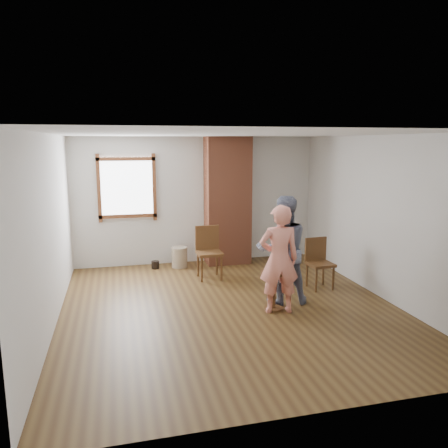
% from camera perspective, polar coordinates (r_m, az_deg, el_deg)
% --- Properties ---
extents(ground, '(5.50, 5.50, 0.00)m').
position_cam_1_polar(ground, '(6.77, 0.81, -10.87)').
color(ground, brown).
rests_on(ground, ground).
extents(room_shell, '(5.04, 5.52, 2.62)m').
position_cam_1_polar(room_shell, '(6.91, -0.89, 5.03)').
color(room_shell, silver).
rests_on(room_shell, ground).
extents(brick_chimney, '(0.90, 0.50, 2.60)m').
position_cam_1_polar(brick_chimney, '(8.95, 0.47, 3.02)').
color(brick_chimney, '#B05C3E').
rests_on(brick_chimney, ground).
extents(stoneware_crock, '(0.37, 0.37, 0.41)m').
position_cam_1_polar(stoneware_crock, '(8.87, -5.84, -4.32)').
color(stoneware_crock, tan).
rests_on(stoneware_crock, ground).
extents(dark_pot, '(0.18, 0.18, 0.15)m').
position_cam_1_polar(dark_pot, '(8.85, -8.96, -5.28)').
color(dark_pot, black).
rests_on(dark_pot, ground).
extents(dining_chair_left, '(0.45, 0.45, 0.96)m').
position_cam_1_polar(dining_chair_left, '(8.09, -2.04, -3.29)').
color(dining_chair_left, brown).
rests_on(dining_chair_left, ground).
extents(dining_chair_right, '(0.43, 0.43, 0.86)m').
position_cam_1_polar(dining_chair_right, '(7.72, 12.23, -4.63)').
color(dining_chair_right, brown).
rests_on(dining_chair_right, ground).
extents(side_table, '(0.40, 0.40, 0.60)m').
position_cam_1_polar(side_table, '(6.62, 6.53, -7.75)').
color(side_table, brown).
rests_on(side_table, ground).
extents(cake_plate, '(0.18, 0.18, 0.01)m').
position_cam_1_polar(cake_plate, '(6.56, 6.57, -6.08)').
color(cake_plate, white).
rests_on(cake_plate, side_table).
extents(cake_slice, '(0.08, 0.07, 0.06)m').
position_cam_1_polar(cake_slice, '(6.55, 6.66, -5.79)').
color(cake_slice, white).
rests_on(cake_slice, cake_plate).
extents(man, '(0.88, 0.72, 1.69)m').
position_cam_1_polar(man, '(6.82, 7.68, -3.38)').
color(man, '#141939').
rests_on(man, ground).
extents(person_pink, '(0.63, 0.46, 1.61)m').
position_cam_1_polar(person_pink, '(6.43, 7.20, -4.59)').
color(person_pink, '#FB927D').
rests_on(person_pink, ground).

